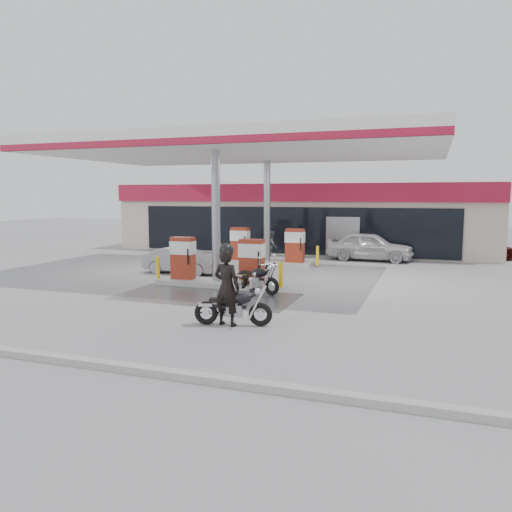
% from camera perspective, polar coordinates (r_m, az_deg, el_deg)
% --- Properties ---
extents(ground, '(90.00, 90.00, 0.00)m').
position_cam_1_polar(ground, '(16.99, -7.25, -4.50)').
color(ground, gray).
rests_on(ground, ground).
extents(wet_patch, '(6.00, 3.00, 0.00)m').
position_cam_1_polar(wet_patch, '(16.78, -5.72, -4.63)').
color(wet_patch, '#4C4C4F').
rests_on(wet_patch, ground).
extents(drain_cover, '(0.70, 0.70, 0.01)m').
position_cam_1_polar(drain_cover, '(14.39, -3.69, -6.55)').
color(drain_cover, '#38383A').
rests_on(drain_cover, ground).
extents(kerb, '(28.00, 0.25, 0.15)m').
position_cam_1_polar(kerb, '(11.37, -23.60, -10.46)').
color(kerb, gray).
rests_on(kerb, ground).
extents(store_building, '(22.00, 8.22, 4.00)m').
position_cam_1_polar(store_building, '(31.73, 5.78, 4.50)').
color(store_building, beige).
rests_on(store_building, ground).
extents(canopy, '(16.00, 10.02, 5.51)m').
position_cam_1_polar(canopy, '(21.32, -1.29, 12.10)').
color(canopy, silver).
rests_on(canopy, ground).
extents(pump_island_near, '(5.14, 1.30, 1.78)m').
position_cam_1_polar(pump_island_near, '(18.65, -4.52, -1.23)').
color(pump_island_near, '#9E9E99').
rests_on(pump_island_near, ground).
extents(pump_island_far, '(5.14, 1.30, 1.78)m').
position_cam_1_polar(pump_island_far, '(24.21, 1.26, 0.68)').
color(pump_island_far, '#9E9E99').
rests_on(pump_island_far, ground).
extents(main_motorcycle, '(2.03, 0.80, 1.05)m').
position_cam_1_polar(main_motorcycle, '(12.99, -2.49, -5.93)').
color(main_motorcycle, black).
rests_on(main_motorcycle, ground).
extents(biker_main, '(0.80, 0.59, 2.01)m').
position_cam_1_polar(biker_main, '(12.91, -3.36, -3.58)').
color(biker_main, black).
rests_on(biker_main, ground).
extents(parked_motorcycle, '(1.96, 1.07, 1.05)m').
position_cam_1_polar(parked_motorcycle, '(17.26, 0.04, -2.69)').
color(parked_motorcycle, black).
rests_on(parked_motorcycle, ground).
extents(sedan_white, '(4.45, 1.99, 1.48)m').
position_cam_1_polar(sedan_white, '(26.36, 12.90, 1.10)').
color(sedan_white, silver).
rests_on(sedan_white, ground).
extents(attendant, '(0.86, 0.95, 1.59)m').
position_cam_1_polar(attendant, '(25.18, 1.76, 1.12)').
color(attendant, '#545459').
rests_on(attendant, ground).
extents(hatchback_silver, '(3.49, 1.30, 1.14)m').
position_cam_1_polar(hatchback_silver, '(21.75, -8.36, -0.48)').
color(hatchback_silver, gray).
rests_on(hatchback_silver, ground).
extents(parked_car_left, '(3.91, 1.75, 1.11)m').
position_cam_1_polar(parked_car_left, '(33.20, -9.75, 2.03)').
color(parked_car_left, black).
rests_on(parked_car_left, ground).
extents(parked_car_right, '(4.01, 2.27, 1.06)m').
position_cam_1_polar(parked_car_right, '(29.10, 24.27, 0.77)').
color(parked_car_right, '#541212').
rests_on(parked_car_right, ground).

